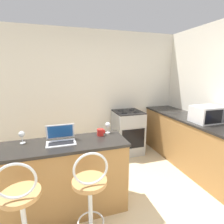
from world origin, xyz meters
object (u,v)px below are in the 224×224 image
at_px(microwave, 207,114).
at_px(mug_red, 101,132).
at_px(bar_stool_near, 23,216).
at_px(bar_stool_far, 90,201).
at_px(laptop, 61,138).
at_px(stove_range, 128,132).
at_px(wine_glass_tall, 108,125).
at_px(wine_glass_short, 22,135).

relative_size(microwave, mug_red, 4.53).
distance_m(bar_stool_near, bar_stool_far, 0.61).
distance_m(laptop, stove_range, 2.00).
height_order(bar_stool_near, wine_glass_tall, wine_glass_tall).
distance_m(mug_red, wine_glass_tall, 0.15).
relative_size(laptop, wine_glass_short, 2.28).
height_order(laptop, stove_range, laptop).
relative_size(bar_stool_near, bar_stool_far, 1.00).
height_order(stove_range, mug_red, mug_red).
height_order(bar_stool_near, laptop, laptop).
distance_m(bar_stool_near, wine_glass_tall, 1.35).
xyz_separation_m(laptop, stove_range, (1.42, 1.30, -0.52)).
distance_m(bar_stool_near, mug_red, 1.19).
bearing_deg(mug_red, microwave, 2.31).
height_order(microwave, mug_red, microwave).
height_order(microwave, stove_range, microwave).
bearing_deg(stove_range, microwave, -51.06).
xyz_separation_m(stove_range, wine_glass_short, (-1.86, -1.20, 0.57)).
distance_m(stove_range, wine_glass_short, 2.28).
bearing_deg(bar_stool_far, mug_red, 67.60).
distance_m(bar_stool_far, microwave, 2.31).
xyz_separation_m(bar_stool_near, laptop, (0.37, 0.59, 0.47)).
distance_m(bar_stool_far, stove_range, 2.23).
relative_size(bar_stool_far, mug_red, 10.24).
bearing_deg(mug_red, wine_glass_tall, 29.51).
bearing_deg(stove_range, bar_stool_far, -122.08).
relative_size(stove_range, wine_glass_short, 6.36).
bearing_deg(bar_stool_far, wine_glass_tall, 61.68).
bearing_deg(wine_glass_short, bar_stool_near, -84.44).
relative_size(stove_range, mug_red, 9.00).
xyz_separation_m(microwave, mug_red, (-1.84, -0.07, -0.09)).
height_order(laptop, wine_glass_short, laptop).
bearing_deg(bar_stool_near, bar_stool_far, 0.00).
height_order(mug_red, wine_glass_tall, wine_glass_tall).
xyz_separation_m(bar_stool_near, bar_stool_far, (0.61, 0.00, 0.00)).
bearing_deg(laptop, wine_glass_tall, 12.75).
bearing_deg(laptop, wine_glass_short, 167.07).
bearing_deg(bar_stool_near, wine_glass_short, 95.56).
bearing_deg(microwave, wine_glass_tall, -179.79).
distance_m(microwave, stove_range, 1.60).
bearing_deg(bar_stool_far, microwave, 19.18).
bearing_deg(wine_glass_short, stove_range, 32.92).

